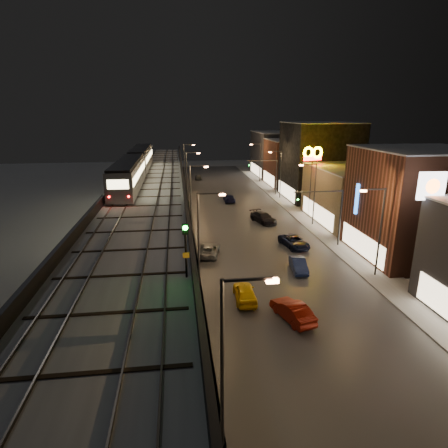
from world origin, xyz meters
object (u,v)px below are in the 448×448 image
car_onc_silver (298,265)px  car_near_white (292,311)px  subway_train (136,165)px  car_far_white (198,177)px  rail_signal (186,240)px  car_taxi (245,293)px  car_mid_silver (209,250)px  car_onc_white (263,218)px  car_mid_dark (229,198)px  car_onc_dark (294,242)px  sign_citgo (429,203)px

car_onc_silver → car_near_white: bearing=-104.3°
subway_train → car_far_white: 37.38m
rail_signal → car_taxi: 13.21m
rail_signal → car_mid_silver: size_ratio=0.69×
car_onc_white → car_mid_dark: bearing=83.9°
car_mid_dark → car_onc_white: size_ratio=0.89×
car_far_white → subway_train: bearing=73.5°
car_far_white → car_onc_silver: 57.48m
car_onc_dark → car_far_white: bearing=88.9°
car_onc_silver → sign_citgo: sign_citgo is taller
subway_train → car_onc_white: 20.52m
car_near_white → car_onc_white: bearing=-114.4°
car_onc_white → car_far_white: bearing=82.1°
car_onc_dark → car_onc_white: (-1.35, 10.91, 0.07)m
subway_train → car_onc_white: size_ratio=6.85×
sign_citgo → car_far_white: bearing=104.0°
rail_signal → car_mid_silver: bearing=81.6°
car_onc_dark → car_onc_white: bearing=86.1°
car_taxi → car_onc_silver: car_taxi is taller
subway_train → car_near_white: bearing=-64.9°
car_near_white → car_mid_silver: size_ratio=0.97×
car_near_white → car_far_white: car_near_white is taller
rail_signal → subway_train: bearing=99.9°
subway_train → car_far_white: (11.24, 34.81, -7.71)m
car_far_white → car_onc_white: size_ratio=0.72×
car_taxi → car_onc_white: size_ratio=0.84×
subway_train → rail_signal: bearing=-80.1°
subway_train → car_onc_dark: (19.91, -15.22, -7.66)m
subway_train → car_onc_white: (18.56, -4.31, -7.60)m
subway_train → rail_signal: 37.37m
rail_signal → car_taxi: bearing=60.3°
car_taxi → car_mid_dark: size_ratio=0.95×
car_taxi → car_mid_silver: size_ratio=0.93×
car_mid_dark → car_far_white: car_mid_dark is taller
car_taxi → car_far_white: 62.62m
rail_signal → car_near_white: (8.30, 5.45, -8.19)m
car_near_white → car_mid_silver: car_near_white is taller
subway_train → car_onc_silver: bearing=-50.8°
subway_train → car_onc_silver: subway_train is taller
car_near_white → car_onc_dark: size_ratio=0.91×
rail_signal → car_far_white: size_ratio=0.86×
rail_signal → car_onc_dark: 26.78m
car_taxi → car_mid_silver: car_taxi is taller
car_onc_silver → car_onc_dark: (1.74, 7.03, 0.03)m
car_taxi → car_onc_dark: car_taxi is taller
car_taxi → car_near_white: (3.16, -3.55, 0.00)m
car_near_white → car_far_white: 66.26m
car_taxi → car_onc_silver: 8.66m
rail_signal → car_mid_dark: 48.33m
car_onc_dark → car_onc_white: size_ratio=0.95×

